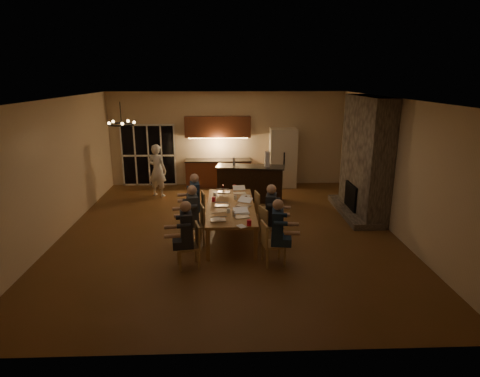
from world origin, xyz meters
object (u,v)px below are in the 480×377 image
person_left_mid (193,215)px  redcup_mid (214,199)px  chandelier (122,124)px  mug_mid (235,197)px  laptop_e (224,188)px  bar_blender (267,159)px  person_right_mid (271,214)px  plate_near (244,213)px  chair_left_near (188,246)px  laptop_b (242,212)px  person_right_near (277,232)px  can_silver (234,214)px  chair_left_far (195,209)px  person_left_far (195,201)px  bar_bottle (234,161)px  refrigerator (283,158)px  can_cola (223,187)px  laptop_a (218,215)px  mug_back (215,194)px  laptop_c (222,201)px  mug_front (228,211)px  bar_island (250,183)px  chair_right_far (265,209)px  redcup_far (234,187)px  laptop_d (243,201)px  plate_left (217,219)px  person_left_near (187,235)px  standing_person (157,170)px  redcup_near (249,223)px  dining_table (231,221)px  chair_right_mid (271,226)px  can_right (246,198)px  chair_right_near (274,243)px  laptop_f (240,189)px

person_left_mid → redcup_mid: (0.45, 0.79, 0.12)m
chandelier → mug_mid: (2.33, 1.22, -1.95)m
laptop_e → bar_blender: (1.30, 1.56, 0.44)m
person_right_mid → plate_near: person_right_mid is taller
chair_left_near → laptop_b: bearing=112.7°
person_right_near → can_silver: bearing=53.7°
chair_left_far → laptop_b: (1.11, -1.46, 0.42)m
person_left_far → bar_bottle: bearing=149.0°
refrigerator → person_right_near: refrigerator is taller
person_left_mid → can_cola: bearing=148.9°
laptop_a → mug_back: (-0.11, 1.77, -0.06)m
laptop_c → mug_front: size_ratio=3.20×
bar_island → chair_right_far: bar_island is taller
chair_left_far → plate_near: (1.18, -1.23, 0.31)m
chair_right_far → redcup_far: bearing=34.4°
chair_left_far → redcup_mid: size_ratio=7.42×
laptop_b → bar_island: bearing=73.2°
laptop_d → laptop_e: size_ratio=1.00×
bar_blender → plate_left: bearing=-114.9°
laptop_d → bar_blender: bar_blender is taller
person_left_near → chair_right_far: bearing=133.0°
person_right_mid → plate_left: size_ratio=6.25×
person_right_near → can_cola: 3.16m
standing_person → redcup_far: size_ratio=13.93×
laptop_c → redcup_near: size_ratio=2.67×
chair_right_far → redcup_near: size_ratio=7.42×
can_cola → chandelier: bearing=-133.6°
person_left_far → mug_mid: (1.00, -0.12, 0.11)m
dining_table → chair_right_mid: size_ratio=3.16×
person_right_near → laptop_d: 1.65m
chair_right_mid → laptop_d: 0.90m
chair_left_near → can_right: bearing=134.2°
bar_island → bar_bottle: size_ratio=8.51×
chandelier → can_cola: bearing=46.4°
laptop_c → mug_mid: 0.60m
chair_left_near → mug_front: 1.41m
person_left_mid → redcup_near: size_ratio=11.50×
dining_table → mug_back: 0.97m
chair_right_near → redcup_mid: size_ratio=7.42×
person_left_far → can_cola: 1.05m
laptop_e → bar_bottle: 1.87m
person_right_near → bar_bottle: bearing=17.2°
laptop_c → bar_bottle: bearing=-92.8°
person_left_near → mug_back: 2.44m
chair_left_far → laptop_d: size_ratio=2.78×
can_silver → bar_bottle: (0.09, 3.68, 0.39)m
chair_right_mid → laptop_d: (-0.61, 0.53, 0.42)m
laptop_f → person_right_mid: bearing=-71.3°
person_left_far → redcup_mid: person_left_far is taller
laptop_d → mug_back: 1.07m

